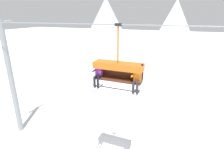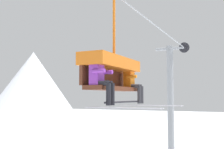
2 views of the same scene
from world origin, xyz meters
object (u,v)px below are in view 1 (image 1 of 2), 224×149
Objects in this scene: lift_tower_near at (11,77)px; skier_orange at (137,78)px; skier_purple at (98,74)px; chairlift_chair at (118,69)px.

lift_tower_near reaches higher than skier_orange.
lift_tower_near is at bearing 172.73° from skier_purple.
lift_tower_near reaches higher than chairlift_chair.
lift_tower_near is 8.45m from chairlift_chair.
chairlift_chair reaches higher than skier_purple.
skier_orange is (1.89, 0.01, 0.02)m from skier_purple.
chairlift_chair is at bearing 167.28° from skier_orange.
chairlift_chair is (8.24, -0.71, 1.76)m from lift_tower_near.
chairlift_chair is 1.70× the size of skier_orange.
skier_purple is 1.89m from skier_orange.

